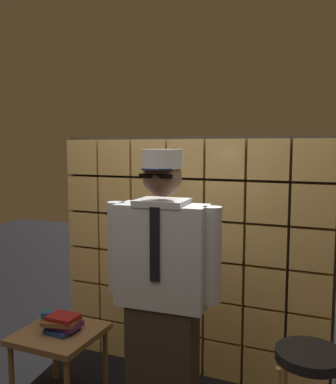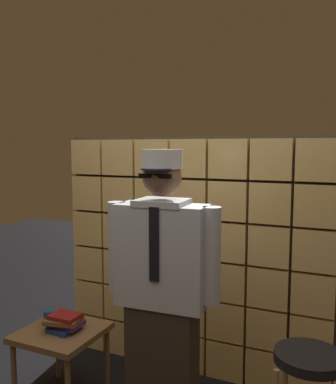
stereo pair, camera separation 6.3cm
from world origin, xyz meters
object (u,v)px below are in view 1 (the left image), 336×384
object	(u,v)px
standing_person	(162,293)
side_table	(60,340)
book_stack	(63,323)
coffee_mug	(47,318)

from	to	relation	value
standing_person	side_table	distance (m)	0.91
standing_person	book_stack	distance (m)	0.83
standing_person	coffee_mug	size ratio (longest dim) A/B	13.69
side_table	book_stack	xyz separation A→B (m)	(0.03, 0.00, 0.13)
standing_person	book_stack	size ratio (longest dim) A/B	6.72
side_table	book_stack	world-z (taller)	book_stack
book_stack	coffee_mug	world-z (taller)	book_stack
standing_person	book_stack	world-z (taller)	standing_person
standing_person	coffee_mug	world-z (taller)	standing_person
side_table	book_stack	bearing A→B (deg)	0.40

